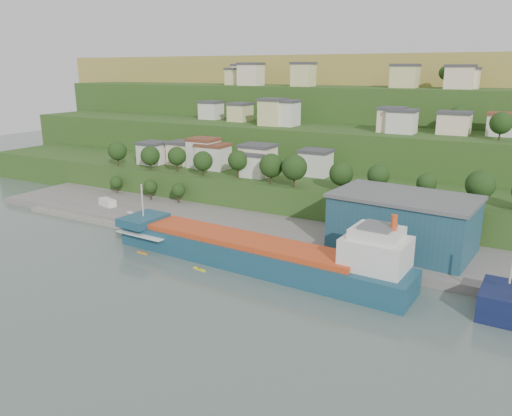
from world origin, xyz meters
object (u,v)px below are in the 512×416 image
Objects in this scene: cargo_ship_near at (262,255)px; warehouse at (403,222)px; kayak_orange at (142,252)px; caravan at (108,204)px.

cargo_ship_near is 2.16× the size of warehouse.
cargo_ship_near is at bearing -133.99° from warehouse.
cargo_ship_near is at bearing 16.70° from kayak_orange.
caravan is at bearing -170.91° from warehouse.
warehouse is at bearing 31.84° from kayak_orange.
warehouse is at bearing 20.34° from caravan.
caravan is 2.12× the size of kayak_orange.
cargo_ship_near is 33.08m from warehouse.
warehouse is at bearing 43.94° from cargo_ship_near.
cargo_ship_near reaches higher than warehouse.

